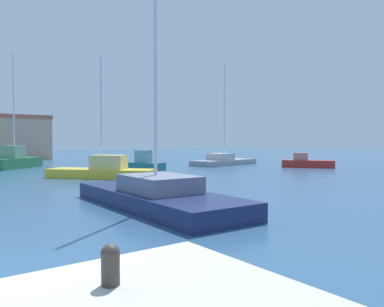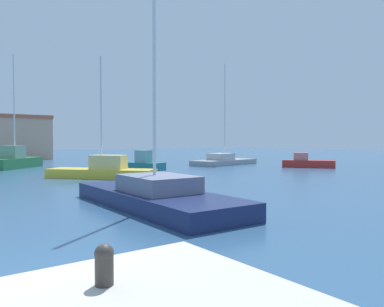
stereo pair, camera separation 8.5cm
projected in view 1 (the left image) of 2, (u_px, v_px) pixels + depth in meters
name	position (u px, v px, depth m)	size (l,w,h in m)	color
water	(158.00, 172.00, 31.06)	(160.00, 160.00, 0.00)	#2D5175
mooring_bollard	(110.00, 263.00, 4.36)	(0.23, 0.23, 0.49)	#38332D
sailboat_navy_mid_harbor	(156.00, 195.00, 14.42)	(3.10, 8.96, 10.62)	#19234C
motorboat_red_inner_mooring	(307.00, 163.00, 36.04)	(4.02, 4.80, 1.42)	#B22823
sailboat_green_distant_north	(14.00, 160.00, 34.75)	(5.73, 5.65, 10.53)	#28703D
sailboat_grey_near_pier	(224.00, 161.00, 40.05)	(8.65, 4.39, 10.70)	gray
sailboat_yellow_far_left	(103.00, 170.00, 25.80)	(6.42, 6.94, 8.33)	gold
motorboat_teal_center_channel	(140.00, 164.00, 33.26)	(3.39, 4.87, 1.73)	#1E707A
harbor_office	(15.00, 138.00, 53.19)	(7.44, 10.17, 6.00)	tan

